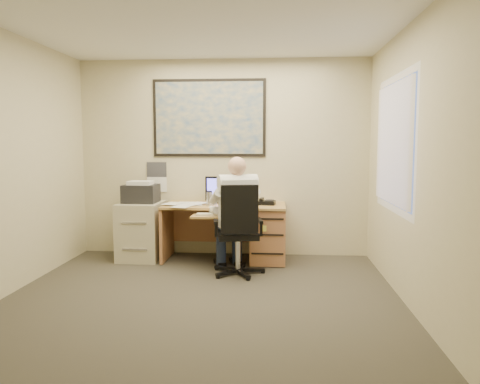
# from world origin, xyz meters

# --- Properties ---
(room_shell) EXTENTS (4.00, 4.50, 2.70)m
(room_shell) POSITION_xyz_m (0.00, 0.00, 1.35)
(room_shell) COLOR #37332A
(room_shell) RESTS_ON ground
(desk) EXTENTS (1.60, 0.97, 1.10)m
(desk) POSITION_xyz_m (0.40, 1.90, 0.44)
(desk) COLOR tan
(desk) RESTS_ON ground
(world_map) EXTENTS (1.56, 0.03, 1.06)m
(world_map) POSITION_xyz_m (-0.19, 2.23, 1.90)
(world_map) COLOR #1E4C93
(world_map) RESTS_ON room_shell
(wall_calendar) EXTENTS (0.28, 0.01, 0.42)m
(wall_calendar) POSITION_xyz_m (-0.94, 2.24, 1.08)
(wall_calendar) COLOR white
(wall_calendar) RESTS_ON room_shell
(window_blinds) EXTENTS (0.06, 1.40, 1.30)m
(window_blinds) POSITION_xyz_m (1.97, 0.80, 1.55)
(window_blinds) COLOR silver
(window_blinds) RESTS_ON room_shell
(filing_cabinet) EXTENTS (0.56, 0.67, 1.06)m
(filing_cabinet) POSITION_xyz_m (-1.06, 1.88, 0.45)
(filing_cabinet) COLOR #BEB799
(filing_cabinet) RESTS_ON ground
(office_chair) EXTENTS (0.75, 0.75, 1.09)m
(office_chair) POSITION_xyz_m (0.28, 1.18, 0.32)
(office_chair) COLOR black
(office_chair) RESTS_ON ground
(person) EXTENTS (0.84, 0.99, 1.40)m
(person) POSITION_xyz_m (0.29, 1.26, 0.70)
(person) COLOR silver
(person) RESTS_ON office_chair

